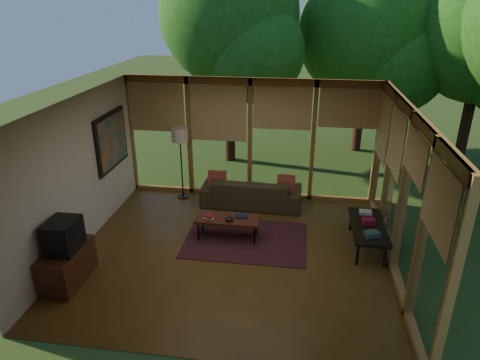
% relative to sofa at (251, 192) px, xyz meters
% --- Properties ---
extents(floor, '(5.50, 5.50, 0.00)m').
position_rel_sofa_xyz_m(floor, '(-0.10, -2.00, -0.32)').
color(floor, brown).
rests_on(floor, ground).
extents(ceiling, '(5.50, 5.50, 0.00)m').
position_rel_sofa_xyz_m(ceiling, '(-0.10, -2.00, 2.38)').
color(ceiling, white).
rests_on(ceiling, ground).
extents(wall_left, '(0.04, 5.00, 2.70)m').
position_rel_sofa_xyz_m(wall_left, '(-2.85, -2.00, 1.03)').
color(wall_left, silver).
rests_on(wall_left, ground).
extents(wall_front, '(5.50, 0.04, 2.70)m').
position_rel_sofa_xyz_m(wall_front, '(-0.10, -4.50, 1.03)').
color(wall_front, silver).
rests_on(wall_front, ground).
extents(window_wall_back, '(5.50, 0.12, 2.70)m').
position_rel_sofa_xyz_m(window_wall_back, '(-0.10, 0.50, 1.03)').
color(window_wall_back, olive).
rests_on(window_wall_back, ground).
extents(window_wall_right, '(0.12, 5.00, 2.70)m').
position_rel_sofa_xyz_m(window_wall_right, '(2.65, -2.00, 1.03)').
color(window_wall_right, olive).
rests_on(window_wall_right, ground).
extents(tree_nw, '(3.52, 3.52, 5.59)m').
position_rel_sofa_xyz_m(tree_nw, '(-0.94, 2.87, 3.50)').
color(tree_nw, '#351C13').
rests_on(tree_nw, ground).
extents(tree_ne, '(3.83, 3.83, 5.27)m').
position_rel_sofa_xyz_m(tree_ne, '(2.68, 4.28, 3.04)').
color(tree_ne, '#351C13').
rests_on(tree_ne, ground).
extents(rug, '(2.28, 1.61, 0.01)m').
position_rel_sofa_xyz_m(rug, '(0.08, -1.52, -0.31)').
color(rug, maroon).
rests_on(rug, floor).
extents(sofa, '(2.18, 0.90, 0.63)m').
position_rel_sofa_xyz_m(sofa, '(0.00, 0.00, 0.00)').
color(sofa, '#3D351E').
rests_on(sofa, floor).
extents(pillow_left, '(0.39, 0.21, 0.40)m').
position_rel_sofa_xyz_m(pillow_left, '(-0.75, -0.05, 0.26)').
color(pillow_left, maroon).
rests_on(pillow_left, sofa).
extents(pillow_right, '(0.38, 0.20, 0.40)m').
position_rel_sofa_xyz_m(pillow_right, '(0.75, -0.05, 0.25)').
color(pillow_right, maroon).
rests_on(pillow_right, sofa).
extents(ct_book_lower, '(0.22, 0.17, 0.03)m').
position_rel_sofa_xyz_m(ct_book_lower, '(-0.63, -1.53, 0.13)').
color(ct_book_lower, beige).
rests_on(ct_book_lower, coffee_table).
extents(ct_book_upper, '(0.22, 0.19, 0.03)m').
position_rel_sofa_xyz_m(ct_book_upper, '(-0.63, -1.53, 0.16)').
color(ct_book_upper, maroon).
rests_on(ct_book_upper, coffee_table).
extents(ct_book_side, '(0.24, 0.20, 0.03)m').
position_rel_sofa_xyz_m(ct_book_side, '(-0.03, -1.40, 0.13)').
color(ct_book_side, '#161932').
rests_on(ct_book_side, coffee_table).
extents(ct_bowl, '(0.16, 0.16, 0.07)m').
position_rel_sofa_xyz_m(ct_bowl, '(-0.23, -1.58, 0.15)').
color(ct_bowl, black).
rests_on(ct_bowl, coffee_table).
extents(media_cabinet, '(0.50, 1.00, 0.60)m').
position_rel_sofa_xyz_m(media_cabinet, '(-2.57, -3.19, -0.02)').
color(media_cabinet, '#4C2514').
rests_on(media_cabinet, floor).
extents(television, '(0.45, 0.55, 0.50)m').
position_rel_sofa_xyz_m(television, '(-2.55, -3.19, 0.53)').
color(television, black).
rests_on(television, media_cabinet).
extents(console_book_a, '(0.29, 0.25, 0.09)m').
position_rel_sofa_xyz_m(console_book_a, '(2.30, -1.84, 0.18)').
color(console_book_a, '#2D4F48').
rests_on(console_book_a, side_console).
extents(console_book_b, '(0.24, 0.19, 0.10)m').
position_rel_sofa_xyz_m(console_book_b, '(2.30, -1.39, 0.19)').
color(console_book_b, maroon).
rests_on(console_book_b, side_console).
extents(console_book_c, '(0.23, 0.17, 0.06)m').
position_rel_sofa_xyz_m(console_book_c, '(2.30, -0.99, 0.17)').
color(console_book_c, beige).
rests_on(console_book_c, side_console).
extents(floor_lamp, '(0.36, 0.36, 1.65)m').
position_rel_sofa_xyz_m(floor_lamp, '(-1.60, 0.16, 1.09)').
color(floor_lamp, black).
rests_on(floor_lamp, floor).
extents(coffee_table, '(1.20, 0.50, 0.43)m').
position_rel_sofa_xyz_m(coffee_table, '(-0.28, -1.48, 0.08)').
color(coffee_table, '#4C2514').
rests_on(coffee_table, floor).
extents(side_console, '(0.60, 1.40, 0.46)m').
position_rel_sofa_xyz_m(side_console, '(2.30, -1.44, 0.09)').
color(side_console, black).
rests_on(side_console, floor).
extents(wall_painting, '(0.06, 1.35, 1.15)m').
position_rel_sofa_xyz_m(wall_painting, '(-2.81, -0.60, 1.23)').
color(wall_painting, black).
rests_on(wall_painting, wall_left).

